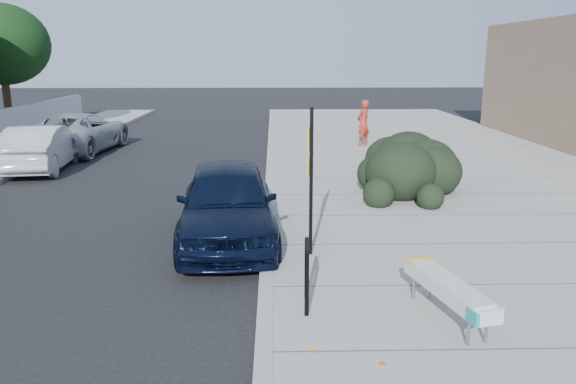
# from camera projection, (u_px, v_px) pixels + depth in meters

# --- Properties ---
(ground) EXTENTS (120.00, 120.00, 0.00)m
(ground) POSITION_uv_depth(u_px,v_px,m) (266.00, 296.00, 8.82)
(ground) COLOR black
(ground) RESTS_ON ground
(sidewalk_near) EXTENTS (11.20, 50.00, 0.15)m
(sidewalk_near) POSITION_uv_depth(u_px,v_px,m) (496.00, 206.00, 13.80)
(sidewalk_near) COLOR gray
(sidewalk_near) RESTS_ON ground
(curb_near) EXTENTS (0.22, 50.00, 0.17)m
(curb_near) POSITION_uv_depth(u_px,v_px,m) (268.00, 207.00, 13.66)
(curb_near) COLOR #9E9E99
(curb_near) RESTS_ON ground
(tree_far_f) EXTENTS (4.40, 4.40, 6.07)m
(tree_far_f) POSITION_uv_depth(u_px,v_px,m) (1.00, 45.00, 25.99)
(tree_far_f) COLOR #332114
(tree_far_f) RESTS_ON ground
(bench) EXTENTS (0.82, 1.94, 0.57)m
(bench) POSITION_uv_depth(u_px,v_px,m) (448.00, 289.00, 7.60)
(bench) COLOR gray
(bench) RESTS_ON sidewalk_near
(bike_rack) EXTENTS (0.09, 0.66, 0.96)m
(bike_rack) POSITION_uv_depth(u_px,v_px,m) (307.00, 269.00, 7.98)
(bike_rack) COLOR black
(bike_rack) RESTS_ON sidewalk_near
(sign_post) EXTENTS (0.11, 0.31, 2.67)m
(sign_post) POSITION_uv_depth(u_px,v_px,m) (310.00, 173.00, 9.91)
(sign_post) COLOR black
(sign_post) RESTS_ON sidewalk_near
(hedge) EXTENTS (3.43, 4.81, 1.63)m
(hedge) POSITION_uv_depth(u_px,v_px,m) (403.00, 159.00, 15.18)
(hedge) COLOR black
(hedge) RESTS_ON sidewalk_near
(sedan_navy) EXTENTS (2.24, 4.86, 1.61)m
(sedan_navy) POSITION_uv_depth(u_px,v_px,m) (227.00, 202.00, 11.29)
(sedan_navy) COLOR black
(sedan_navy) RESTS_ON ground
(wagon_silver) EXTENTS (2.06, 4.69, 1.50)m
(wagon_silver) POSITION_uv_depth(u_px,v_px,m) (42.00, 147.00, 18.42)
(wagon_silver) COLOR silver
(wagon_silver) RESTS_ON ground
(suv_silver) EXTENTS (3.02, 5.75, 1.54)m
(suv_silver) POSITION_uv_depth(u_px,v_px,m) (79.00, 132.00, 21.93)
(suv_silver) COLOR #A9ADAF
(suv_silver) RESTS_ON ground
(pedestrian) EXTENTS (0.78, 0.78, 1.83)m
(pedestrian) POSITION_uv_depth(u_px,v_px,m) (363.00, 123.00, 22.51)
(pedestrian) COLOR maroon
(pedestrian) RESTS_ON sidewalk_near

